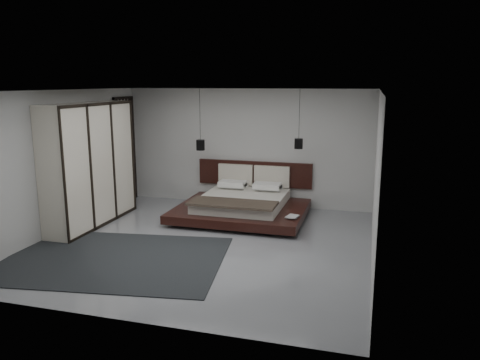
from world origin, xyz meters
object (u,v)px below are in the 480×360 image
(pendant_left, at_px, (200,145))
(bed, at_px, (243,204))
(wardrobe, at_px, (90,165))
(pendant_right, at_px, (299,143))
(rug, at_px, (114,259))
(lattice_screen, at_px, (126,150))

(pendant_left, bearing_deg, bed, -21.05)
(wardrobe, bearing_deg, pendant_left, 45.93)
(pendant_right, xyz_separation_m, rug, (-2.56, -3.53, -1.62))
(pendant_right, bearing_deg, lattice_screen, 178.65)
(lattice_screen, distance_m, rug, 4.24)
(bed, height_order, pendant_left, pendant_left)
(pendant_left, xyz_separation_m, pendant_right, (2.29, 0.00, 0.11))
(lattice_screen, bearing_deg, wardrobe, -82.54)
(pendant_left, distance_m, rug, 3.85)
(lattice_screen, height_order, wardrobe, lattice_screen)
(bed, height_order, wardrobe, wardrobe)
(pendant_left, height_order, wardrobe, pendant_left)
(pendant_left, bearing_deg, rug, -94.28)
(pendant_left, bearing_deg, wardrobe, -134.07)
(wardrobe, bearing_deg, lattice_screen, 97.46)
(pendant_right, height_order, rug, pendant_right)
(bed, bearing_deg, lattice_screen, 170.25)
(pendant_left, relative_size, pendant_right, 1.10)
(bed, distance_m, pendant_right, 1.82)
(lattice_screen, relative_size, pendant_right, 2.02)
(pendant_right, bearing_deg, rug, -125.90)
(bed, xyz_separation_m, pendant_left, (-1.15, 0.44, 1.22))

